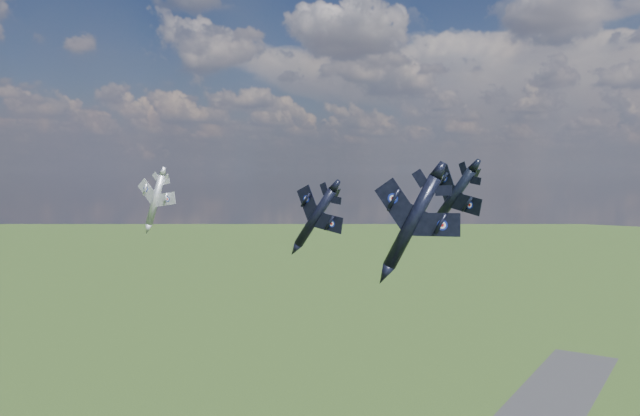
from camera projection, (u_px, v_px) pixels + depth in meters
The scene contains 4 objects.
jet_lead_navy at pixel (315, 218), 83.31m from camera, with size 9.33×13.00×2.69m, color black, non-canonical shape.
jet_right_navy at pixel (412, 222), 68.47m from camera, with size 11.02×15.37×3.18m, color black, non-canonical shape.
jet_high_navy at pixel (453, 198), 88.20m from camera, with size 10.27×14.31×2.96m, color black, non-canonical shape.
jet_left_silver at pixel (155, 200), 106.99m from camera, with size 8.94×12.47×2.58m, color #9A9BA4, non-canonical shape.
Camera 1 is at (52.08, -63.78, 87.78)m, focal length 35.00 mm.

